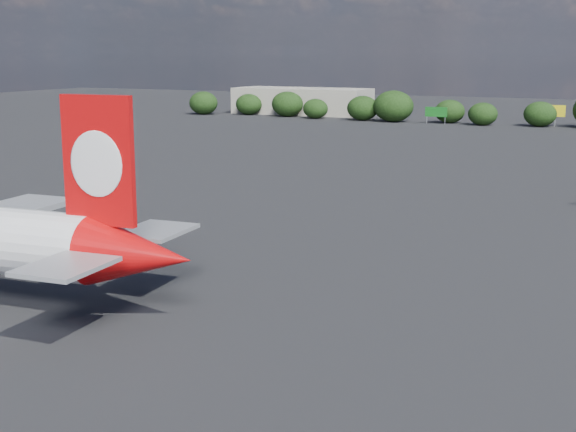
% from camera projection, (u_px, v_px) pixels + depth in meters
% --- Properties ---
extents(ground, '(500.00, 500.00, 0.00)m').
position_uv_depth(ground, '(335.00, 199.00, 106.26)').
color(ground, black).
rests_on(ground, ground).
extents(terminal_building, '(42.00, 16.00, 8.00)m').
position_uv_depth(terminal_building, '(302.00, 101.00, 249.56)').
color(terminal_building, gray).
rests_on(terminal_building, ground).
extents(highway_sign, '(6.00, 0.30, 4.50)m').
position_uv_depth(highway_sign, '(436.00, 112.00, 215.77)').
color(highway_sign, '#13621A').
rests_on(highway_sign, ground).
extents(billboard_yellow, '(5.00, 0.30, 5.50)m').
position_uv_depth(billboard_yellow, '(555.00, 111.00, 208.27)').
color(billboard_yellow, yellow).
rests_on(billboard_yellow, ground).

